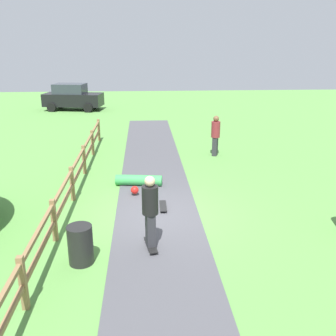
# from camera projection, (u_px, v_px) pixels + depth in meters

# --- Properties ---
(ground_plane) EXTENTS (60.00, 60.00, 0.00)m
(ground_plane) POSITION_uv_depth(u_px,v_px,m) (157.00, 215.00, 10.86)
(ground_plane) COLOR #568E42
(asphalt_path) EXTENTS (2.40, 28.00, 0.02)m
(asphalt_path) POSITION_uv_depth(u_px,v_px,m) (157.00, 215.00, 10.85)
(asphalt_path) COLOR #47474C
(asphalt_path) RESTS_ON ground_plane
(wooden_fence) EXTENTS (0.12, 18.12, 1.10)m
(wooden_fence) POSITION_uv_depth(u_px,v_px,m) (64.00, 196.00, 10.48)
(wooden_fence) COLOR olive
(wooden_fence) RESTS_ON ground_plane
(trash_bin) EXTENTS (0.56, 0.56, 0.90)m
(trash_bin) POSITION_uv_depth(u_px,v_px,m) (81.00, 245.00, 8.37)
(trash_bin) COLOR black
(trash_bin) RESTS_ON ground_plane
(skater_riding) EXTENTS (0.44, 0.82, 1.82)m
(skater_riding) POSITION_uv_depth(u_px,v_px,m) (150.00, 209.00, 8.78)
(skater_riding) COLOR black
(skater_riding) RESTS_ON asphalt_path
(skater_fallen) EXTENTS (1.63, 1.33, 0.36)m
(skater_fallen) POSITION_uv_depth(u_px,v_px,m) (138.00, 181.00, 12.98)
(skater_fallen) COLOR green
(skater_fallen) RESTS_ON asphalt_path
(skateboard_loose) EXTENTS (0.21, 0.80, 0.08)m
(skateboard_loose) POSITION_uv_depth(u_px,v_px,m) (163.00, 206.00, 11.26)
(skateboard_loose) COLOR black
(skateboard_loose) RESTS_ON asphalt_path
(bystander_maroon) EXTENTS (0.50, 0.50, 1.76)m
(bystander_maroon) POSITION_uv_depth(u_px,v_px,m) (216.00, 134.00, 16.36)
(bystander_maroon) COLOR #2D2D33
(bystander_maroon) RESTS_ON ground_plane
(parked_car_black) EXTENTS (4.42, 2.52, 1.92)m
(parked_car_black) POSITION_uv_depth(u_px,v_px,m) (72.00, 97.00, 27.74)
(parked_car_black) COLOR black
(parked_car_black) RESTS_ON ground_plane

